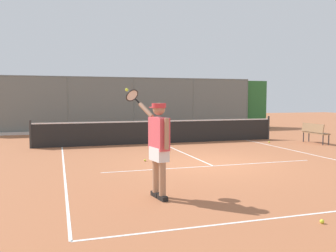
{
  "coord_description": "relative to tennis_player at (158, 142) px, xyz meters",
  "views": [
    {
      "loc": [
        4.13,
        9.43,
        1.91
      ],
      "look_at": [
        0.93,
        -0.96,
        1.05
      ],
      "focal_mm": 38.27,
      "sensor_mm": 36.0,
      "label": 1
    }
  ],
  "objects": [
    {
      "name": "ground_plane",
      "position": [
        -2.34,
        -2.98,
        -1.08
      ],
      "size": [
        60.0,
        60.0,
        0.0
      ],
      "primitive_type": "plane",
      "color": "#A8603D"
    },
    {
      "name": "court_line_markings",
      "position": [
        -2.34,
        -2.35,
        -1.08
      ],
      "size": [
        8.07,
        9.58,
        0.01
      ],
      "color": "white",
      "rests_on": "ground"
    },
    {
      "name": "fence_backdrop",
      "position": [
        -2.34,
        -14.17,
        0.4
      ],
      "size": [
        17.45,
        1.37,
        3.07
      ],
      "color": "slate",
      "rests_on": "ground"
    },
    {
      "name": "tennis_net",
      "position": [
        -2.34,
        -7.9,
        -0.59
      ],
      "size": [
        10.37,
        0.09,
        1.07
      ],
      "color": "#2D2D2D",
      "rests_on": "ground"
    },
    {
      "name": "tennis_player",
      "position": [
        0.0,
        0.0,
        0.0
      ],
      "size": [
        0.66,
        1.41,
        2.11
      ],
      "rotation": [
        0.0,
        0.0,
        -1.39
      ],
      "color": "black",
      "rests_on": "ground"
    },
    {
      "name": "tennis_ball_near_net",
      "position": [
        -2.0,
        2.07,
        -1.05
      ],
      "size": [
        0.07,
        0.07,
        0.07
      ],
      "primitive_type": "sphere",
      "color": "#CCDB33",
      "rests_on": "ground"
    },
    {
      "name": "tennis_ball_by_sideline",
      "position": [
        -0.68,
        -3.94,
        -1.05
      ],
      "size": [
        0.07,
        0.07,
        0.07
      ],
      "primitive_type": "sphere",
      "color": "#C1D138",
      "rests_on": "ground"
    },
    {
      "name": "tennis_ball_near_baseline",
      "position": [
        -6.76,
        -6.71,
        -1.05
      ],
      "size": [
        0.07,
        0.07,
        0.07
      ],
      "primitive_type": "sphere",
      "color": "#CCDB33",
      "rests_on": "ground"
    },
    {
      "name": "courtside_bench",
      "position": [
        -8.46,
        -5.99,
        -0.57
      ],
      "size": [
        0.4,
        1.3,
        0.84
      ],
      "rotation": [
        0.0,
        0.0,
        1.57
      ],
      "color": "#93704C",
      "rests_on": "ground"
    }
  ]
}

